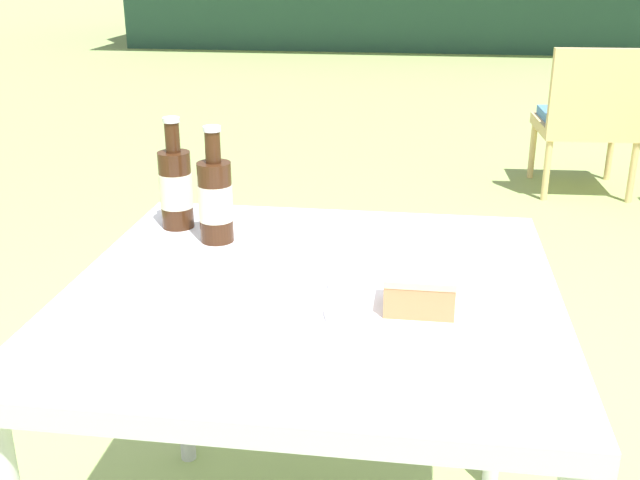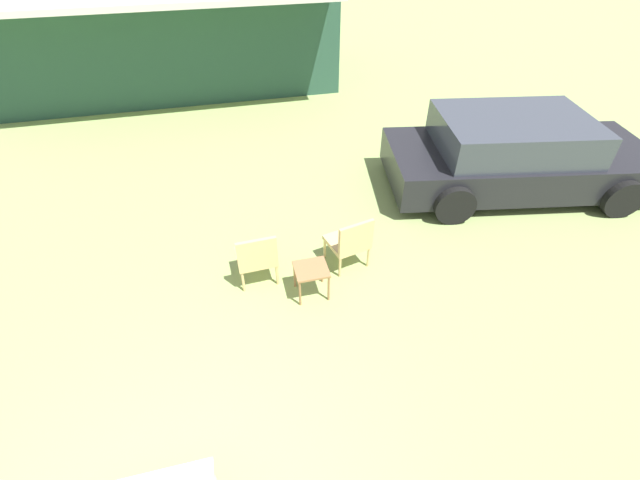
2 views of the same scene
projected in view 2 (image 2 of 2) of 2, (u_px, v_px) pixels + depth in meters
name	position (u px, v px, depth m)	size (l,w,h in m)	color
cabin_building	(167.00, 21.00, 10.98)	(8.08, 5.44, 2.92)	#284C3D
parked_car	(515.00, 155.00, 7.25)	(4.63, 2.67, 1.30)	black
wicker_chair_cushioned	(256.00, 255.00, 5.56)	(0.53, 0.52, 0.82)	tan
wicker_chair_plain	(350.00, 241.00, 5.78)	(0.61, 0.60, 0.82)	tan
garden_side_table	(311.00, 272.00, 5.41)	(0.42, 0.39, 0.44)	#996B42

